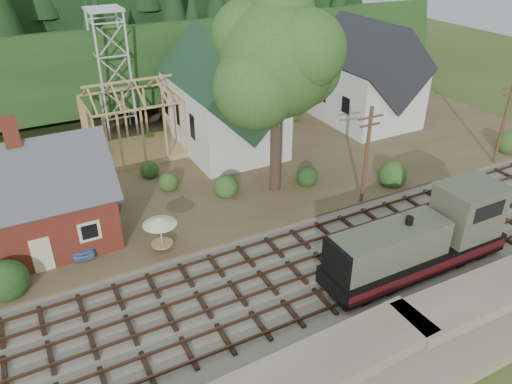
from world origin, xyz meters
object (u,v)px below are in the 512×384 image
car_blue (82,239)px  car_red (376,116)px  locomotive (424,240)px  patio_set (160,222)px

car_blue → car_red: 33.53m
car_blue → car_red: size_ratio=0.78×
car_red → locomotive: bearing=168.4°
car_red → patio_set: (-27.72, -11.62, 1.46)m
locomotive → car_red: locomotive is taller
car_red → patio_set: bearing=134.6°
patio_set → car_red: bearing=22.7°
car_blue → patio_set: 5.54m
car_blue → car_red: (32.33, 8.92, 0.03)m
locomotive → car_blue: locomotive is taller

